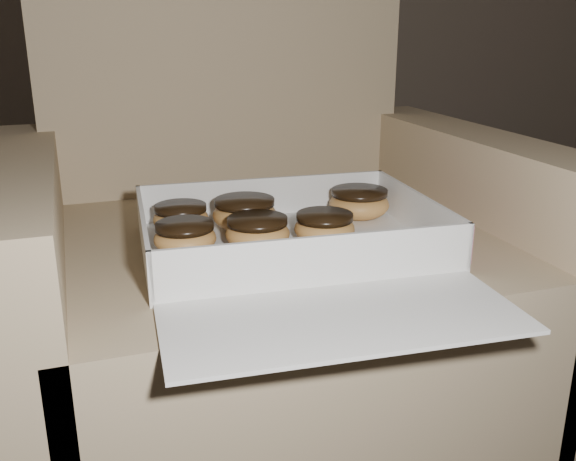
{
  "coord_description": "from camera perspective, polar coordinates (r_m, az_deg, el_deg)",
  "views": [
    {
      "loc": [
        -0.24,
        -0.13,
        0.72
      ],
      "look_at": [
        0.04,
        0.69,
        0.43
      ],
      "focal_mm": 40.0,
      "sensor_mm": 36.0,
      "label": 1
    }
  ],
  "objects": [
    {
      "name": "armchair",
      "position": [
        1.1,
        -2.16,
        -4.92
      ],
      "size": [
        0.85,
        0.72,
        0.89
      ],
      "color": "#9B8863",
      "rests_on": "floor"
    },
    {
      "name": "bakery_box",
      "position": [
        0.89,
        0.93,
        -1.71
      ],
      "size": [
        0.44,
        0.51,
        0.07
      ],
      "rotation": [
        0.0,
        0.0,
        -0.07
      ],
      "color": "white",
      "rests_on": "armchair"
    },
    {
      "name": "donut_a",
      "position": [
        0.99,
        -9.5,
        1.17
      ],
      "size": [
        0.08,
        0.08,
        0.04
      ],
      "color": "#BD8C42",
      "rests_on": "bakery_box"
    },
    {
      "name": "donut_b",
      "position": [
        1.04,
        6.34,
        2.48
      ],
      "size": [
        0.1,
        0.1,
        0.05
      ],
      "color": "#BD8C42",
      "rests_on": "bakery_box"
    },
    {
      "name": "donut_c",
      "position": [
        0.98,
        -3.86,
        1.56
      ],
      "size": [
        0.1,
        0.1,
        0.05
      ],
      "color": "#BD8C42",
      "rests_on": "bakery_box"
    },
    {
      "name": "donut_d",
      "position": [
        0.9,
        -2.72,
        -0.11
      ],
      "size": [
        0.09,
        0.09,
        0.05
      ],
      "color": "#BD8C42",
      "rests_on": "bakery_box"
    },
    {
      "name": "donut_e",
      "position": [
        0.93,
        3.26,
        0.31
      ],
      "size": [
        0.09,
        0.09,
        0.04
      ],
      "color": "#BD8C42",
      "rests_on": "bakery_box"
    },
    {
      "name": "donut_f",
      "position": [
        0.9,
        -9.14,
        -0.54
      ],
      "size": [
        0.09,
        0.09,
        0.04
      ],
      "color": "#BD8C42",
      "rests_on": "bakery_box"
    },
    {
      "name": "crumb_a",
      "position": [
        0.86,
        -3.89,
        -2.73
      ],
      "size": [
        0.01,
        0.01,
        0.0
      ],
      "primitive_type": "ellipsoid",
      "color": "black",
      "rests_on": "bakery_box"
    },
    {
      "name": "crumb_b",
      "position": [
        0.82,
        -6.74,
        -3.71
      ],
      "size": [
        0.01,
        0.01,
        0.0
      ],
      "primitive_type": "ellipsoid",
      "color": "black",
      "rests_on": "bakery_box"
    },
    {
      "name": "crumb_c",
      "position": [
        0.81,
        -2.5,
        -4.14
      ],
      "size": [
        0.01,
        0.01,
        0.0
      ],
      "primitive_type": "ellipsoid",
      "color": "black",
      "rests_on": "bakery_box"
    },
    {
      "name": "crumb_d",
      "position": [
        0.85,
        6.9,
        -3.07
      ],
      "size": [
        0.01,
        0.01,
        0.0
      ],
      "primitive_type": "ellipsoid",
      "color": "black",
      "rests_on": "bakery_box"
    }
  ]
}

